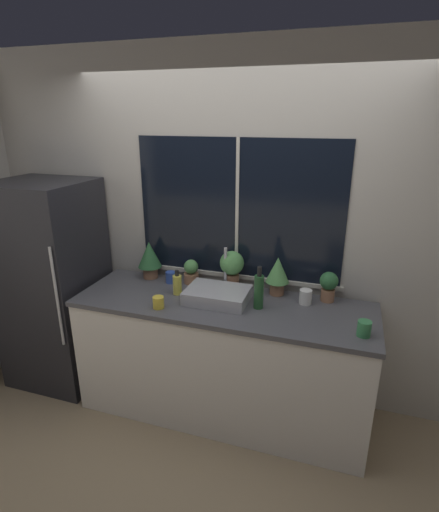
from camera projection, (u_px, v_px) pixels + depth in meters
The scene contains 17 objects.
ground_plane at pixel (208, 439), 2.86m from camera, with size 14.00×14.00×0.00m, color #937F60.
wall_back at pixel (238, 231), 3.07m from camera, with size 8.00×0.09×2.70m.
wall_left at pixel (70, 196), 4.38m from camera, with size 0.06×7.00×2.70m.
counter at pixel (222, 358), 3.00m from camera, with size 2.14×0.69×0.93m.
refrigerator at pixel (53, 285), 3.32m from camera, with size 0.73×0.68×1.72m.
sink at pixel (218, 295), 2.86m from camera, with size 0.45×0.37×0.34m.
potted_plant_far_left at pixel (150, 257), 3.23m from camera, with size 0.19×0.19×0.31m.
potted_plant_left at pixel (191, 272), 3.15m from camera, with size 0.12×0.12×0.19m.
potted_plant_center at pixel (232, 266), 3.03m from camera, with size 0.18×0.18×0.30m.
potted_plant_right at pixel (278, 273), 2.93m from camera, with size 0.17×0.17×0.29m.
potted_plant_far_right at pixel (329, 285), 2.84m from camera, with size 0.13×0.13×0.22m.
soap_bottle at pixel (177, 284), 2.96m from camera, with size 0.07×0.07×0.19m.
bottle_tall at pixel (259, 291), 2.73m from camera, with size 0.07×0.07×0.31m.
mug_green at pixel (364, 329), 2.40m from camera, with size 0.08×0.08×0.10m.
mug_blue at pixel (171, 277), 3.18m from camera, with size 0.08×0.08×0.09m.
mug_yellow at pixel (158, 302), 2.76m from camera, with size 0.08×0.08×0.08m.
mug_white at pixel (305, 297), 2.82m from camera, with size 0.09×0.09×0.10m.
Camera 1 is at (0.78, -2.12, 2.19)m, focal length 28.00 mm.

